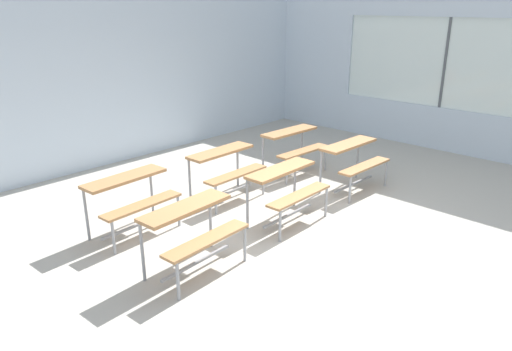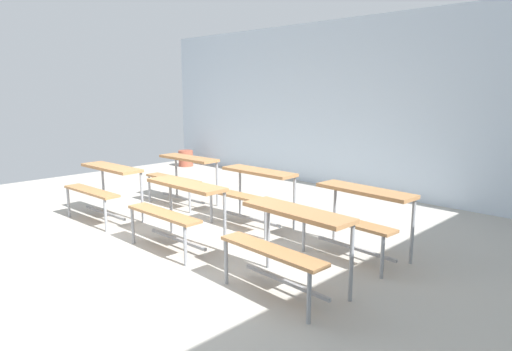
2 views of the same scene
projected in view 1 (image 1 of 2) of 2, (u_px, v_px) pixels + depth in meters
The scene contains 9 objects.
ground at pixel (303, 241), 5.99m from camera, with size 10.00×9.00×0.05m, color #ADA89E.
wall_back at pixel (103, 81), 8.36m from camera, with size 10.00×0.12×3.00m, color silver.
wall_right at pixel (477, 80), 8.83m from camera, with size 0.12×9.00×3.00m.
desk_bench_r0c0 at pixel (193, 224), 5.12m from camera, with size 1.13×0.65×0.74m.
desk_bench_r0c1 at pixel (287, 183), 6.29m from camera, with size 1.11×0.61×0.74m.
desk_bench_r0c2 at pixel (354, 155), 7.41m from camera, with size 1.12×0.63×0.74m.
desk_bench_r1c0 at pixel (131, 192), 5.99m from camera, with size 1.13×0.64×0.74m.
desk_bench_r1c1 at pixel (226, 163), 7.05m from camera, with size 1.11×0.61×0.74m.
desk_bench_r1c2 at pixel (294, 142), 8.15m from camera, with size 1.13×0.65×0.74m.
Camera 1 is at (-4.31, -3.22, 2.80)m, focal length 33.44 mm.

